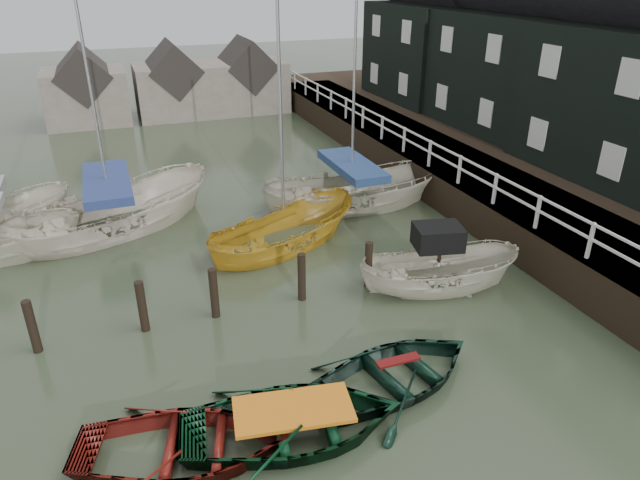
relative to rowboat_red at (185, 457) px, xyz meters
name	(u,v)px	position (x,y,z in m)	size (l,w,h in m)	color
ground	(295,374)	(2.71, 1.56, 0.00)	(120.00, 120.00, 0.00)	#2C3522
pier	(433,166)	(12.18, 11.56, 0.71)	(3.04, 32.00, 2.70)	black
land_strip	(537,167)	(17.71, 11.56, 0.00)	(14.00, 38.00, 1.50)	black
quay_houses	(584,40)	(17.70, 10.21, 5.68)	(6.52, 28.14, 10.01)	black
mooring_pilings	(218,299)	(1.59, 4.56, 0.50)	(13.72, 0.22, 1.80)	black
far_sheds	(171,85)	(3.54, 27.56, 1.86)	(14.00, 4.08, 4.39)	#665B51
rowboat_red	(185,457)	(0.00, 0.00, 0.00)	(2.88, 4.03, 0.84)	#5B120D
rowboat_green	(294,435)	(2.10, -0.19, 0.00)	(3.14, 4.40, 0.91)	black
rowboat_dkgreen	(396,384)	(4.71, 0.47, 0.00)	(2.89, 4.05, 0.84)	black
motorboat	(437,285)	(7.74, 3.80, 0.09)	(4.86, 2.71, 2.73)	beige
sailboat_b	(115,227)	(-0.73, 11.30, 0.06)	(8.01, 5.41, 12.52)	beige
sailboat_c	(284,243)	(4.50, 8.07, 0.01)	(6.24, 4.27, 9.88)	gold
sailboat_d	(351,203)	(7.93, 10.42, 0.06)	(7.15, 3.50, 12.77)	beige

